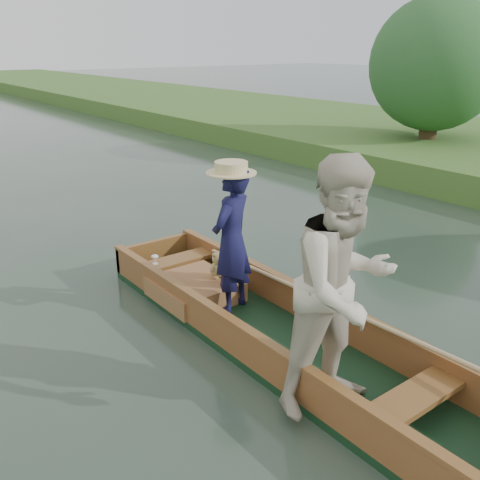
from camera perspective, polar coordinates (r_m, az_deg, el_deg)
ground at (r=5.52m, az=3.87°, el=-11.04°), size 120.00×120.00×0.00m
trees_far at (r=8.55m, az=-8.06°, el=16.32°), size 20.86×4.34×4.00m
punt at (r=4.81m, az=5.74°, el=-5.63°), size 1.38×5.07×2.14m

